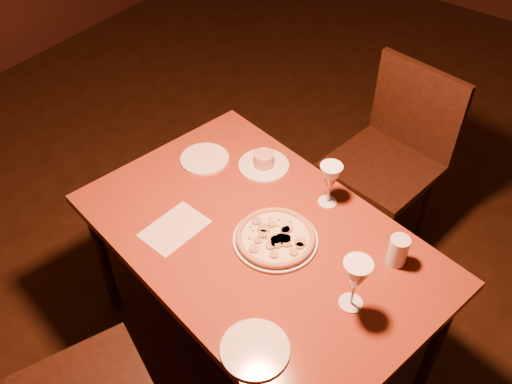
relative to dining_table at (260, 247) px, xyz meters
The scene contains 11 objects.
floor 0.68m from the dining_table, ahead, with size 7.00×7.00×0.00m, color black.
dining_table is the anchor object (origin of this frame).
chair_far 0.90m from the dining_table, 83.85° to the left, with size 0.49×0.49×0.90m.
pizza_plate 0.10m from the dining_table, 15.31° to the left, with size 0.29×0.29×0.03m.
ramekin_saucer 0.38m from the dining_table, 124.15° to the left, with size 0.20×0.20×0.06m.
wine_glass_far 0.34m from the dining_table, 70.58° to the left, with size 0.08×0.08×0.18m, color #AF5C48, non-canonical shape.
wine_glass_right 0.43m from the dining_table, ahead, with size 0.09×0.09×0.20m, color #AF5C48, non-canonical shape.
water_tumbler 0.48m from the dining_table, 22.87° to the left, with size 0.07×0.07×0.11m, color silver.
side_plate_left 0.47m from the dining_table, 155.07° to the left, with size 0.19×0.19×0.01m, color silver.
side_plate_near 0.45m from the dining_table, 55.30° to the right, with size 0.21×0.21×0.01m, color silver.
menu_card 0.31m from the dining_table, 150.01° to the right, with size 0.15×0.23×0.00m, color beige.
Camera 1 is at (0.51, -1.10, 2.18)m, focal length 40.00 mm.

